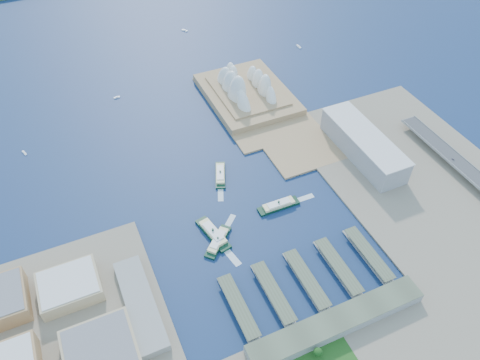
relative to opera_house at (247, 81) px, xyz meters
name	(u,v)px	position (x,y,z in m)	size (l,w,h in m)	color
ground	(266,238)	(-105.00, -280.00, -32.00)	(3000.00, 3000.00, 0.00)	#0E2145
east_land	(447,206)	(135.00, -330.00, -30.50)	(240.00, 500.00, 3.00)	gray
peninsula	(254,103)	(2.50, -20.00, -30.50)	(135.00, 220.00, 3.00)	#A07F57
opera_house	(247,81)	(0.00, 0.00, 0.00)	(134.00, 180.00, 58.00)	white
toaster_building	(363,145)	(90.00, -200.00, -11.50)	(45.00, 155.00, 35.00)	gray
ferry_wharves	(306,280)	(-91.00, -355.00, -27.35)	(184.00, 90.00, 9.30)	#4B543F
terminal_building	(337,322)	(-90.00, -415.00, -23.00)	(200.00, 28.00, 12.00)	gray
ferry_a	(213,232)	(-161.68, -248.47, -26.33)	(15.26, 59.94, 11.33)	black
ferry_b	(220,173)	(-113.44, -155.58, -27.09)	(13.23, 51.98, 9.83)	black
ferry_c	(218,240)	(-160.57, -261.87, -27.05)	(13.34, 52.40, 9.91)	black
ferry_d	(279,204)	(-66.38, -240.19, -26.66)	(14.37, 56.46, 10.68)	black
boat_a	(24,153)	(-357.53, 6.55, -30.85)	(2.98, 11.90, 2.30)	white
boat_b	(117,97)	(-199.97, 89.89, -30.64)	(3.52, 10.05, 2.71)	white
boat_c	(299,46)	(162.29, 113.30, -30.48)	(3.93, 13.47, 3.03)	white
boat_e	(185,30)	(-17.39, 266.24, -30.47)	(3.98, 12.50, 3.07)	white
car_c	(453,159)	(191.00, -272.84, -16.53)	(1.73, 4.25, 1.23)	slate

